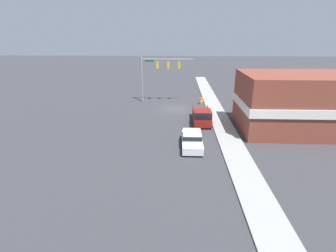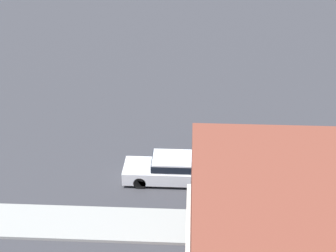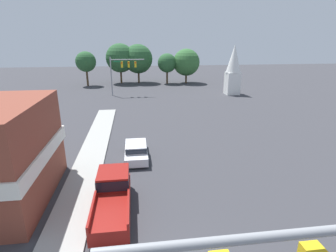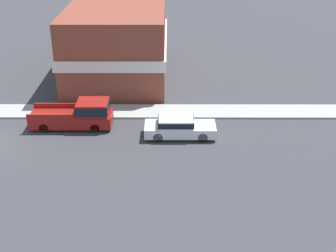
% 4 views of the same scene
% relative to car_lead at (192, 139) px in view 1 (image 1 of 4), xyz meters
% --- Properties ---
extents(ground_plane, '(200.00, 200.00, 0.00)m').
position_rel_car_lead_xyz_m(ground_plane, '(1.79, -13.25, -0.74)').
color(ground_plane, '#38383D').
extents(sidewalk_curb, '(2.40, 60.00, 0.14)m').
position_rel_car_lead_xyz_m(sidewalk_curb, '(-3.91, -13.25, -0.67)').
color(sidewalk_curb, '#9E9E99').
rests_on(sidewalk_curb, ground).
extents(near_signal_assembly, '(8.04, 0.49, 7.17)m').
position_rel_car_lead_xyz_m(near_signal_assembly, '(4.48, -17.78, 4.56)').
color(near_signal_assembly, gray).
rests_on(near_signal_assembly, ground).
extents(car_lead, '(1.88, 4.83, 1.42)m').
position_rel_car_lead_xyz_m(car_lead, '(0.00, 0.00, 0.00)').
color(car_lead, black).
rests_on(car_lead, ground).
extents(pickup_truck_parked, '(2.04, 5.75, 1.95)m').
position_rel_car_lead_xyz_m(pickup_truck_parked, '(-1.49, -7.00, 0.21)').
color(pickup_truck_parked, black).
rests_on(pickup_truck_parked, ground).
extents(construction_barrel, '(0.54, 0.54, 0.96)m').
position_rel_car_lead_xyz_m(construction_barrel, '(-2.11, -16.43, -0.26)').
color(construction_barrel, orange).
rests_on(construction_barrel, ground).
extents(corner_brick_building, '(13.74, 8.75, 6.31)m').
position_rel_car_lead_xyz_m(corner_brick_building, '(-12.33, -5.25, 2.40)').
color(corner_brick_building, brown).
rests_on(corner_brick_building, ground).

